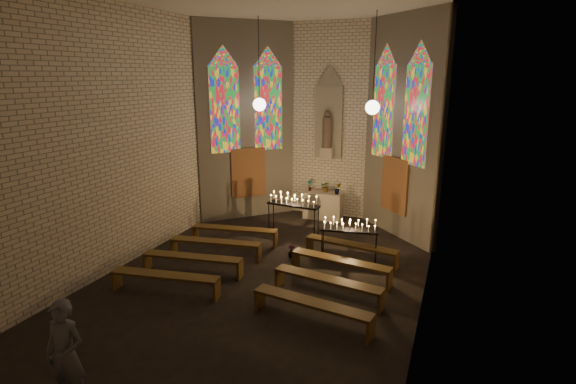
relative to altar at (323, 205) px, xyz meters
The scene contains 18 objects.
floor 5.47m from the altar, 90.00° to the right, with size 12.00×12.00×0.00m, color black.
room 3.83m from the altar, 90.00° to the right, with size 8.22×12.43×7.00m.
altar is the anchor object (origin of this frame).
flower_vase_left 0.89m from the altar, behind, with size 0.21×0.15×0.41m, color #4C723F.
flower_vase_center 0.71m from the altar, 56.16° to the left, with size 0.37×0.32×0.41m, color #4C723F.
flower_vase_right 0.91m from the altar, ahead, with size 0.23×0.19×0.43m, color #4C723F.
aisle_flower_pot 3.88m from the altar, 87.01° to the right, with size 0.21×0.21×0.38m, color #4C723F.
votive_stand_left 2.13m from the altar, 102.53° to the right, with size 1.80×0.57×1.30m.
votive_stand_right 3.98m from the altar, 62.57° to the right, with size 1.65×0.61×1.18m.
pew_left_0 3.93m from the altar, 118.39° to the right, with size 2.74×0.79×0.52m.
pew_right_0 3.93m from the altar, 61.61° to the right, with size 2.74×0.79×0.52m.
pew_left_1 5.02m from the altar, 111.86° to the right, with size 2.74×0.79×0.52m.
pew_right_1 5.02m from the altar, 68.14° to the right, with size 2.74×0.79×0.52m.
pew_left_2 6.15m from the altar, 107.69° to the right, with size 2.74×0.79×0.52m.
pew_right_2 6.15m from the altar, 72.31° to the right, with size 2.74×0.79×0.52m.
pew_left_3 7.30m from the altar, 104.83° to the right, with size 2.74×0.79×0.52m.
pew_right_3 7.30m from the altar, 75.17° to the right, with size 2.74×0.79×0.52m.
visitor 10.84m from the altar, 95.17° to the right, with size 0.67×0.44×1.84m, color #4F4F59.
Camera 1 is at (4.49, -9.83, 5.19)m, focal length 28.00 mm.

